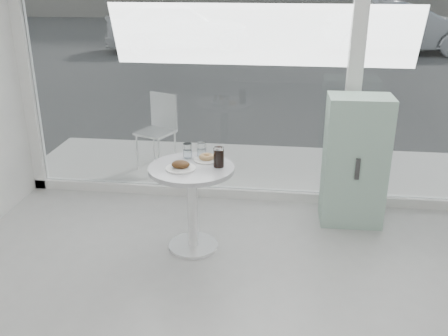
# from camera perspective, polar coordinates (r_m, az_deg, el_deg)

# --- Properties ---
(room_shell) EXTENTS (6.00, 6.00, 6.00)m
(room_shell) POSITION_cam_1_polar(r_m,az_deg,el_deg) (1.41, -3.50, 5.80)
(room_shell) COLOR white
(room_shell) RESTS_ON ground
(storefront) EXTENTS (5.00, 0.14, 3.00)m
(storefront) POSITION_cam_1_polar(r_m,az_deg,el_deg) (4.93, 5.24, 14.85)
(storefront) COLOR white
(storefront) RESTS_ON ground
(main_table) EXTENTS (0.72, 0.72, 0.77)m
(main_table) POSITION_cam_1_polar(r_m,az_deg,el_deg) (4.24, -3.69, -2.58)
(main_table) COLOR white
(main_table) RESTS_ON ground
(patio_deck) EXTENTS (5.60, 1.60, 0.05)m
(patio_deck) POSITION_cam_1_polar(r_m,az_deg,el_deg) (6.13, 4.32, -0.06)
(patio_deck) COLOR beige
(patio_deck) RESTS_ON ground
(street) EXTENTS (40.00, 24.00, 0.00)m
(street) POSITION_cam_1_polar(r_m,az_deg,el_deg) (18.04, 6.54, 14.25)
(street) COLOR #373737
(street) RESTS_ON ground
(mint_cabinet) EXTENTS (0.58, 0.41, 1.25)m
(mint_cabinet) POSITION_cam_1_polar(r_m,az_deg,el_deg) (4.83, 14.73, 0.76)
(mint_cabinet) COLOR #90B8A2
(mint_cabinet) RESTS_ON ground
(patio_chair) EXTENTS (0.50, 0.50, 0.88)m
(patio_chair) POSITION_cam_1_polar(r_m,az_deg,el_deg) (6.05, -7.45, 4.81)
(patio_chair) COLOR white
(patio_chair) RESTS_ON patio_deck
(car_white) EXTENTS (4.63, 2.97, 1.47)m
(car_white) POSITION_cam_1_polar(r_m,az_deg,el_deg) (15.70, -5.34, 15.90)
(car_white) COLOR silver
(car_white) RESTS_ON street
(car_silver) EXTENTS (4.50, 1.63, 1.48)m
(car_silver) POSITION_cam_1_polar(r_m,az_deg,el_deg) (15.97, 19.54, 14.92)
(car_silver) COLOR #A1A3A9
(car_silver) RESTS_ON street
(plate_fritter) EXTENTS (0.25, 0.25, 0.07)m
(plate_fritter) POSITION_cam_1_polar(r_m,az_deg,el_deg) (4.10, -4.92, 0.25)
(plate_fritter) COLOR white
(plate_fritter) RESTS_ON main_table
(plate_donut) EXTENTS (0.22, 0.22, 0.05)m
(plate_donut) POSITION_cam_1_polar(r_m,az_deg,el_deg) (4.28, -2.01, 1.14)
(plate_donut) COLOR white
(plate_donut) RESTS_ON main_table
(water_tumbler_a) EXTENTS (0.08, 0.08, 0.13)m
(water_tumbler_a) POSITION_cam_1_polar(r_m,az_deg,el_deg) (4.34, -4.19, 1.90)
(water_tumbler_a) COLOR white
(water_tumbler_a) RESTS_ON main_table
(water_tumbler_b) EXTENTS (0.08, 0.08, 0.13)m
(water_tumbler_b) POSITION_cam_1_polar(r_m,az_deg,el_deg) (4.35, -2.58, 2.02)
(water_tumbler_b) COLOR white
(water_tumbler_b) RESTS_ON main_table
(cola_glass) EXTENTS (0.09, 0.09, 0.17)m
(cola_glass) POSITION_cam_1_polar(r_m,az_deg,el_deg) (4.11, -0.61, 1.19)
(cola_glass) COLOR white
(cola_glass) RESTS_ON main_table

